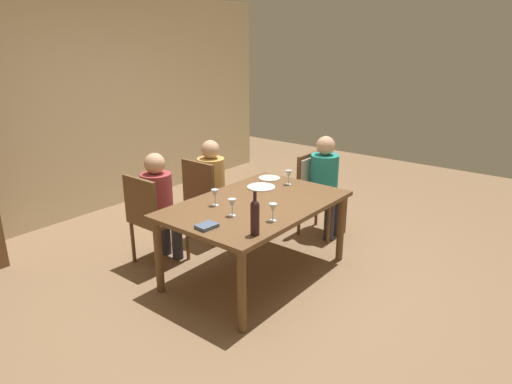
{
  "coord_description": "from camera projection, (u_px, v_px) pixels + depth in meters",
  "views": [
    {
      "loc": [
        -3.01,
        -2.39,
        2.13
      ],
      "look_at": [
        0.0,
        0.0,
        0.83
      ],
      "focal_mm": 31.74,
      "sensor_mm": 36.0,
      "label": 1
    }
  ],
  "objects": [
    {
      "name": "ground_plane",
      "position": [
        256.0,
        274.0,
        4.32
      ],
      "size": [
        10.0,
        10.0,
        0.0
      ],
      "primitive_type": "plane",
      "color": "#846647"
    },
    {
      "name": "rear_room_partition",
      "position": [
        80.0,
        107.0,
        5.5
      ],
      "size": [
        6.4,
        0.12,
        2.7
      ],
      "primitive_type": "cube",
      "color": "beige",
      "rests_on": "ground_plane"
    },
    {
      "name": "dining_table",
      "position": [
        256.0,
        210.0,
        4.11
      ],
      "size": [
        1.67,
        1.08,
        0.73
      ],
      "color": "brown",
      "rests_on": "ground_plane"
    },
    {
      "name": "chair_far_left",
      "position": [
        151.0,
        214.0,
        4.35
      ],
      "size": [
        0.44,
        0.44,
        0.92
      ],
      "rotation": [
        0.0,
        0.0,
        -1.57
      ],
      "color": "brown",
      "rests_on": "ground_plane"
    },
    {
      "name": "chair_right_end",
      "position": [
        314.0,
        182.0,
        5.11
      ],
      "size": [
        0.44,
        0.46,
        0.92
      ],
      "rotation": [
        0.0,
        0.0,
        3.14
      ],
      "color": "brown",
      "rests_on": "ground_plane"
    },
    {
      "name": "chair_far_right",
      "position": [
        206.0,
        194.0,
        4.91
      ],
      "size": [
        0.44,
        0.44,
        0.92
      ],
      "rotation": [
        0.0,
        0.0,
        -1.57
      ],
      "color": "brown",
      "rests_on": "ground_plane"
    },
    {
      "name": "person_woman_host",
      "position": [
        160.0,
        200.0,
        4.4
      ],
      "size": [
        0.34,
        0.3,
        1.12
      ],
      "rotation": [
        0.0,
        0.0,
        -1.57
      ],
      "color": "#33333D",
      "rests_on": "ground_plane"
    },
    {
      "name": "person_man_bearded",
      "position": [
        326.0,
        179.0,
        5.0
      ],
      "size": [
        0.31,
        0.36,
        1.14
      ],
      "rotation": [
        0.0,
        0.0,
        3.14
      ],
      "color": "#33333D",
      "rests_on": "ground_plane"
    },
    {
      "name": "person_man_guest",
      "position": [
        213.0,
        182.0,
        4.96
      ],
      "size": [
        0.34,
        0.3,
        1.11
      ],
      "rotation": [
        0.0,
        0.0,
        -1.57
      ],
      "color": "#33333D",
      "rests_on": "ground_plane"
    },
    {
      "name": "wine_bottle_tall_green",
      "position": [
        255.0,
        216.0,
        3.37
      ],
      "size": [
        0.07,
        0.07,
        0.35
      ],
      "color": "black",
      "rests_on": "dining_table"
    },
    {
      "name": "wine_glass_near_left",
      "position": [
        232.0,
        204.0,
        3.75
      ],
      "size": [
        0.07,
        0.07,
        0.15
      ],
      "color": "silver",
      "rests_on": "dining_table"
    },
    {
      "name": "wine_glass_centre",
      "position": [
        289.0,
        174.0,
        4.56
      ],
      "size": [
        0.07,
        0.07,
        0.15
      ],
      "color": "silver",
      "rests_on": "dining_table"
    },
    {
      "name": "wine_glass_near_right",
      "position": [
        215.0,
        194.0,
        3.98
      ],
      "size": [
        0.07,
        0.07,
        0.15
      ],
      "color": "silver",
      "rests_on": "dining_table"
    },
    {
      "name": "wine_glass_far",
      "position": [
        273.0,
        209.0,
        3.64
      ],
      "size": [
        0.07,
        0.07,
        0.15
      ],
      "color": "silver",
      "rests_on": "dining_table"
    },
    {
      "name": "dinner_plate_host",
      "position": [
        261.0,
        187.0,
        4.49
      ],
      "size": [
        0.28,
        0.28,
        0.01
      ],
      "primitive_type": "cylinder",
      "color": "white",
      "rests_on": "dining_table"
    },
    {
      "name": "dinner_plate_guest_left",
      "position": [
        269.0,
        178.0,
        4.78
      ],
      "size": [
        0.23,
        0.23,
        0.01
      ],
      "primitive_type": "cylinder",
      "color": "silver",
      "rests_on": "dining_table"
    },
    {
      "name": "folded_napkin",
      "position": [
        207.0,
        226.0,
        3.53
      ],
      "size": [
        0.17,
        0.13,
        0.03
      ],
      "primitive_type": "cube",
      "rotation": [
        0.0,
        0.0,
        -0.09
      ],
      "color": "#4C5B75",
      "rests_on": "dining_table"
    }
  ]
}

